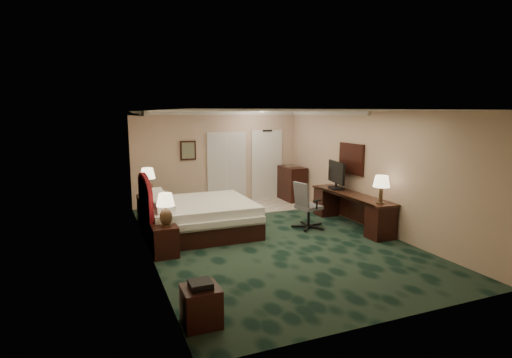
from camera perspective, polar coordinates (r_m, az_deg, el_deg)
name	(u,v)px	position (r m, az deg, el deg)	size (l,w,h in m)	color
floor	(269,238)	(8.67, 1.91, -8.43)	(5.00, 7.50, 0.00)	black
ceiling	(270,111)	(8.25, 2.01, 9.71)	(5.00, 7.50, 0.00)	silver
wall_back	(218,158)	(11.85, -5.43, 3.05)	(5.00, 0.00, 2.70)	tan
wall_front	(393,220)	(5.23, 18.96, -5.59)	(5.00, 0.00, 2.70)	tan
wall_left	(147,184)	(7.70, -15.30, -0.69)	(0.00, 7.50, 2.70)	tan
wall_right	(368,170)	(9.64, 15.68, 1.27)	(0.00, 7.50, 2.70)	tan
crown_molding	(270,113)	(8.25, 2.01, 9.36)	(5.00, 7.50, 0.10)	silver
tile_patch	(257,206)	(11.58, 0.17, -3.81)	(3.20, 1.70, 0.01)	beige
headboard	(145,206)	(8.81, -15.51, -3.77)	(0.12, 2.00, 1.40)	#490A0D
entry_door	(267,165)	(12.39, 1.52, 1.96)	(1.02, 0.06, 2.18)	silver
closet_doors	(227,167)	(11.92, -4.20, 1.65)	(1.20, 0.06, 2.10)	silver
wall_art	(188,150)	(11.56, -9.68, 4.04)	(0.45, 0.06, 0.55)	#586B60
wall_mirror	(351,159)	(10.07, 13.47, 2.85)	(0.05, 0.95, 0.75)	white
bed	(201,217)	(9.02, -7.93, -5.44)	(2.26, 2.09, 0.72)	silver
nightstand_near	(165,241)	(7.76, -12.89, -8.60)	(0.46, 0.53, 0.58)	black
nightstand_far	(149,209)	(10.16, -15.01, -4.14)	(0.53, 0.61, 0.66)	black
lamp_near	(166,210)	(7.56, -12.77, -4.33)	(0.33, 0.33, 0.63)	#2F2110
lamp_far	(148,182)	(10.00, -15.19, -0.41)	(0.37, 0.37, 0.69)	#2F2110
bed_bench	(245,217)	(9.42, -1.60, -5.50)	(0.48, 1.37, 0.46)	#66280E
side_table	(201,306)	(5.33, -7.86, -17.53)	(0.46, 0.46, 0.50)	black
desk	(351,210)	(9.77, 13.38, -4.29)	(0.57, 2.66, 0.77)	black
tv	(336,175)	(10.16, 11.40, 0.53)	(0.08, 0.90, 0.70)	black
desk_lamp	(381,189)	(8.77, 17.45, -1.43)	(0.35, 0.35, 0.61)	#2F2110
desk_chair	(309,205)	(9.33, 7.56, -3.69)	(0.64, 0.60, 1.11)	#4D4D57
minibar	(292,184)	(12.27, 5.17, -0.65)	(0.55, 0.98, 1.04)	black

